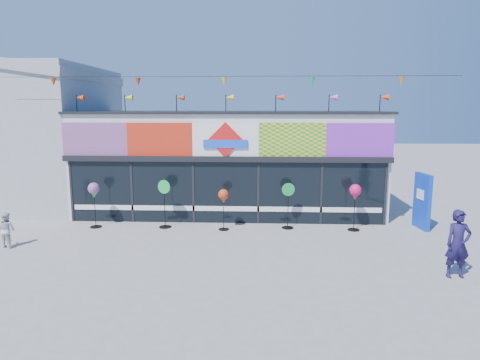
# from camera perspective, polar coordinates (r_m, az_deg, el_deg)

# --- Properties ---
(ground) EXTENTS (80.00, 80.00, 0.00)m
(ground) POSITION_cam_1_polar(r_m,az_deg,el_deg) (12.78, -3.09, -9.75)
(ground) COLOR gray
(ground) RESTS_ON ground
(kite_shop) EXTENTS (16.00, 5.70, 5.31)m
(kite_shop) POSITION_cam_1_polar(r_m,az_deg,el_deg) (18.12, -1.29, 2.67)
(kite_shop) COLOR silver
(kite_shop) RESTS_ON ground
(neighbour_building) EXTENTS (8.18, 7.20, 6.87)m
(neighbour_building) POSITION_cam_1_polar(r_m,az_deg,el_deg) (22.10, -28.08, 5.81)
(neighbour_building) COLOR #A3A5A8
(neighbour_building) RESTS_ON ground
(blue_sign) EXTENTS (0.29, 1.00, 1.97)m
(blue_sign) POSITION_cam_1_polar(r_m,az_deg,el_deg) (16.38, 23.12, -2.60)
(blue_sign) COLOR #0D39C5
(blue_sign) RESTS_ON ground
(spinner_0) EXTENTS (0.41, 0.41, 1.63)m
(spinner_0) POSITION_cam_1_polar(r_m,az_deg,el_deg) (16.00, -18.90, -1.48)
(spinner_0) COLOR black
(spinner_0) RESTS_ON ground
(spinner_1) EXTENTS (0.47, 0.44, 1.72)m
(spinner_1) POSITION_cam_1_polar(r_m,az_deg,el_deg) (15.43, -10.03, -2.98)
(spinner_1) COLOR black
(spinner_1) RESTS_ON ground
(spinner_2) EXTENTS (0.37, 0.37, 1.45)m
(spinner_2) POSITION_cam_1_polar(r_m,az_deg,el_deg) (14.86, -2.21, -2.33)
(spinner_2) COLOR black
(spinner_2) RESTS_ON ground
(spinner_3) EXTENTS (0.45, 0.42, 1.63)m
(spinner_3) POSITION_cam_1_polar(r_m,az_deg,el_deg) (15.20, 6.42, -3.27)
(spinner_3) COLOR black
(spinner_3) RESTS_ON ground
(spinner_4) EXTENTS (0.42, 0.42, 1.64)m
(spinner_4) POSITION_cam_1_polar(r_m,az_deg,el_deg) (15.29, 15.11, -1.75)
(spinner_4) COLOR black
(spinner_4) RESTS_ON ground
(adult_man) EXTENTS (0.66, 0.46, 1.74)m
(adult_man) POSITION_cam_1_polar(r_m,az_deg,el_deg) (12.11, 27.07, -7.60)
(adult_man) COLOR #1A143F
(adult_man) RESTS_ON ground
(child) EXTENTS (0.60, 0.44, 1.10)m
(child) POSITION_cam_1_polar(r_m,az_deg,el_deg) (15.00, -28.67, -5.82)
(child) COLOR silver
(child) RESTS_ON ground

